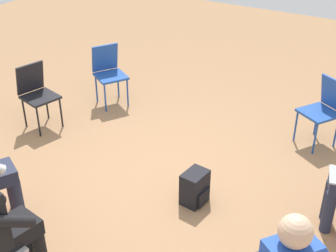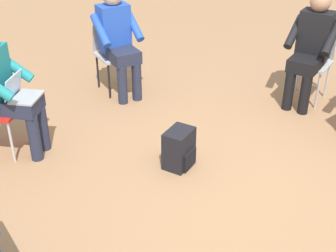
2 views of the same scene
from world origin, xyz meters
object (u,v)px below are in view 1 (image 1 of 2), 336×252
(chair_northeast, at_px, (109,70))
(chair_north, at_px, (37,91))
(backpack_near_laptop_user, at_px, (195,189))
(chair_southeast, at_px, (324,107))

(chair_northeast, bearing_deg, chair_north, 10.16)
(chair_north, distance_m, backpack_near_laptop_user, 2.56)
(backpack_near_laptop_user, bearing_deg, chair_southeast, -23.98)
(chair_northeast, distance_m, chair_north, 1.09)
(backpack_near_laptop_user, bearing_deg, chair_north, 80.86)
(chair_southeast, relative_size, backpack_near_laptop_user, 2.36)
(chair_north, bearing_deg, chair_northeast, 173.22)
(chair_northeast, bearing_deg, chair_southeast, 129.31)
(chair_southeast, bearing_deg, chair_north, 55.38)
(chair_southeast, height_order, chair_north, same)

